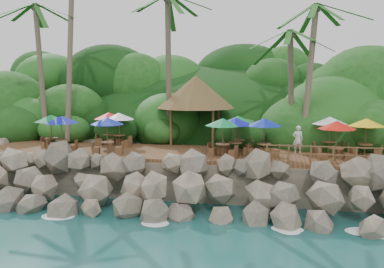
# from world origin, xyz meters

# --- Properties ---
(ground) EXTENTS (140.00, 140.00, 0.00)m
(ground) POSITION_xyz_m (0.00, 0.00, 0.00)
(ground) COLOR #19514F
(ground) RESTS_ON ground
(land_base) EXTENTS (32.00, 25.20, 2.10)m
(land_base) POSITION_xyz_m (0.00, 16.00, 1.05)
(land_base) COLOR gray
(land_base) RESTS_ON ground
(jungle_hill) EXTENTS (44.80, 28.00, 15.40)m
(jungle_hill) POSITION_xyz_m (0.00, 23.50, 0.00)
(jungle_hill) COLOR #143811
(jungle_hill) RESTS_ON ground
(seawall) EXTENTS (29.00, 4.00, 2.30)m
(seawall) POSITION_xyz_m (0.00, 2.00, 1.15)
(seawall) COLOR gray
(seawall) RESTS_ON ground
(terrace) EXTENTS (26.00, 5.00, 0.20)m
(terrace) POSITION_xyz_m (0.00, 6.00, 2.20)
(terrace) COLOR brown
(terrace) RESTS_ON land_base
(jungle_foliage) EXTENTS (44.00, 16.00, 12.00)m
(jungle_foliage) POSITION_xyz_m (0.00, 15.00, 0.00)
(jungle_foliage) COLOR #143811
(jungle_foliage) RESTS_ON ground
(foam_line) EXTENTS (25.20, 0.80, 0.06)m
(foam_line) POSITION_xyz_m (0.00, 0.30, 0.03)
(foam_line) COLOR white
(foam_line) RESTS_ON ground
(palapa) EXTENTS (5.34, 5.34, 4.60)m
(palapa) POSITION_xyz_m (-0.46, 9.65, 5.79)
(palapa) COLOR brown
(palapa) RESTS_ON ground
(dining_clusters) EXTENTS (20.55, 5.21, 2.18)m
(dining_clusters) POSITION_xyz_m (0.44, 5.83, 4.11)
(dining_clusters) COLOR brown
(dining_clusters) RESTS_ON terrace
(railing) EXTENTS (6.10, 0.10, 1.00)m
(railing) POSITION_xyz_m (7.19, 3.65, 2.91)
(railing) COLOR brown
(railing) RESTS_ON terrace
(waiter) EXTENTS (0.63, 0.45, 1.65)m
(waiter) POSITION_xyz_m (6.18, 6.79, 3.12)
(waiter) COLOR silver
(waiter) RESTS_ON terrace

